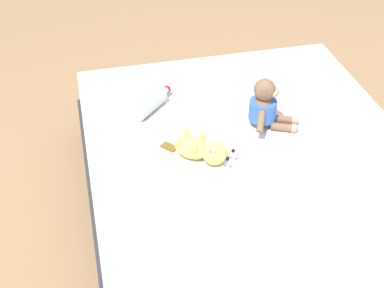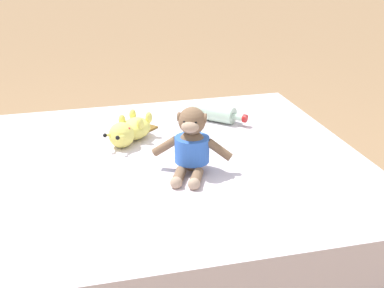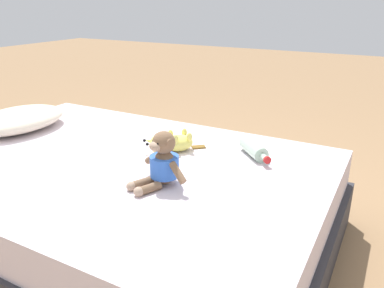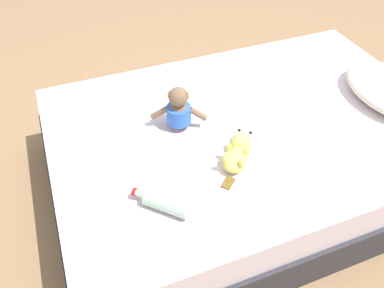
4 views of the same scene
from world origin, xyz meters
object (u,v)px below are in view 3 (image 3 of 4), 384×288
Objects in this scene: pillow at (19,120)px; plush_yellow_creature at (171,143)px; bed at (116,199)px; plush_monkey at (162,163)px; glass_bottle at (254,149)px.

plush_yellow_creature is (0.13, -0.98, -0.01)m from pillow.
pillow is (0.09, 0.79, 0.28)m from bed.
plush_monkey is at bearing -99.94° from pillow.
bed is 9.63× the size of glass_bottle.
plush_monkey is 1.26× the size of glass_bottle.
plush_yellow_creature is (0.23, -0.19, 0.26)m from bed.
plush_yellow_creature is (0.33, 0.16, -0.05)m from plush_monkey.
bed is at bearing 139.23° from plush_yellow_creature.
glass_bottle is (0.48, -0.23, -0.06)m from plush_monkey.
plush_monkey is at bearing -106.49° from bed.
plush_monkey is (-0.20, -1.15, 0.03)m from pillow.
bed is at bearing 73.51° from plush_monkey.
glass_bottle reaches higher than bed.
plush_yellow_creature reaches higher than glass_bottle.
plush_yellow_creature is at bearing -40.77° from bed.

